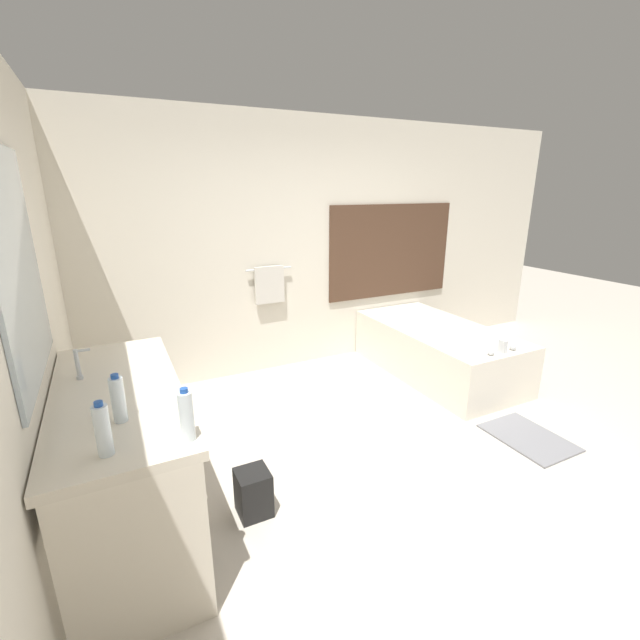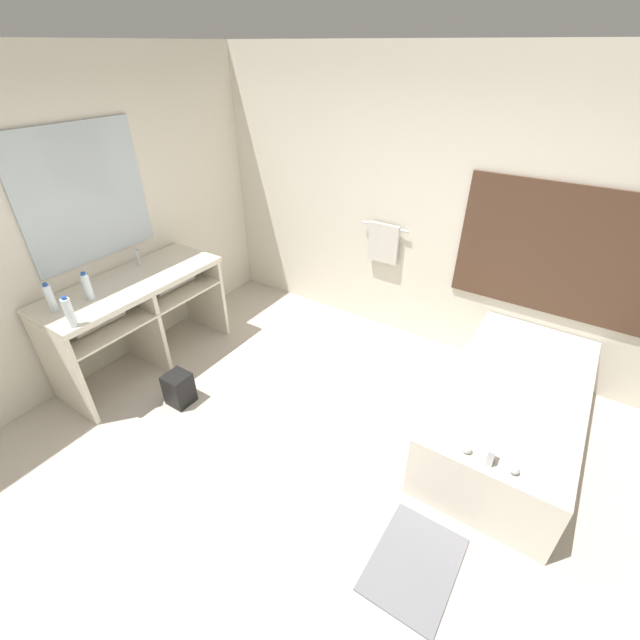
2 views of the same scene
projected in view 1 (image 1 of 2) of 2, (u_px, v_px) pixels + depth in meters
The scene contains 11 objects.
ground_plane at pixel (414, 469), 3.13m from camera, with size 16.00×16.00×0.00m, color beige.
wall_back_with_blinds at pixel (296, 248), 4.66m from camera, with size 7.40×0.13×2.70m.
wall_left_with_mirror at pixel (8, 342), 1.78m from camera, with size 0.08×7.40×2.70m.
vanity_counter at pixel (123, 427), 2.43m from camera, with size 0.65×1.60×0.91m.
sink_faucet at pixel (78, 365), 2.44m from camera, with size 0.09×0.04×0.18m.
bathtub at pixel (437, 348), 4.67m from camera, with size 0.94×1.87×0.66m.
water_bottle_1 at pixel (103, 430), 1.74m from camera, with size 0.06×0.06×0.24m.
water_bottle_2 at pixel (186, 416), 1.84m from camera, with size 0.06×0.06×0.25m.
water_bottle_3 at pixel (118, 399), 1.99m from camera, with size 0.06×0.06×0.24m.
waste_bin at pixel (253, 493), 2.67m from camera, with size 0.20×0.20×0.30m.
bath_mat at pixel (528, 438), 3.51m from camera, with size 0.48×0.66×0.02m.
Camera 1 is at (-1.81, -2.08, 1.97)m, focal length 24.00 mm.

